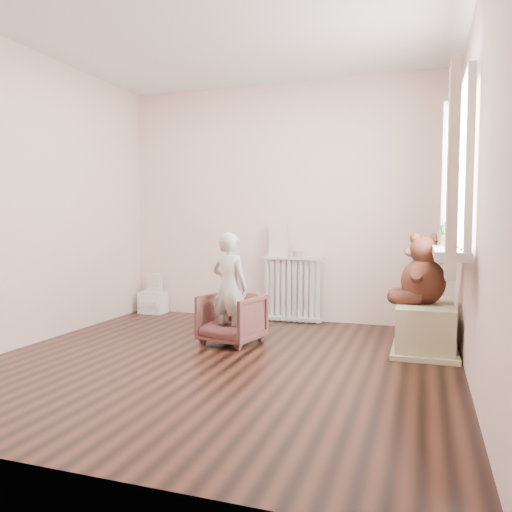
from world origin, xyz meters
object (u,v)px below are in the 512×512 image
(radiator, at_px, (292,286))
(plush_cat, at_px, (447,233))
(toy_bench, at_px, (425,326))
(child, at_px, (230,288))
(teddy_bear, at_px, (424,272))
(toy_vanity, at_px, (153,290))
(armchair, at_px, (232,319))

(radiator, relative_size, plush_cat, 3.07)
(toy_bench, bearing_deg, radiator, 150.66)
(child, bearing_deg, radiator, -90.50)
(teddy_bear, bearing_deg, child, -168.00)
(toy_vanity, xyz_separation_m, toy_bench, (3.07, -0.74, -0.08))
(armchair, distance_m, plush_cat, 1.94)
(radiator, bearing_deg, armchair, -103.29)
(armchair, distance_m, toy_bench, 1.67)
(teddy_bear, height_order, plush_cat, plush_cat)
(armchair, distance_m, teddy_bear, 1.70)
(radiator, height_order, child, child)
(toy_vanity, distance_m, teddy_bear, 3.17)
(teddy_bear, distance_m, plush_cat, 0.46)
(armchair, distance_m, child, 0.29)
(teddy_bear, xyz_separation_m, plush_cat, (0.16, -0.28, 0.33))
(radiator, xyz_separation_m, armchair, (-0.26, -1.11, -0.17))
(armchair, height_order, teddy_bear, teddy_bear)
(toy_vanity, relative_size, armchair, 0.96)
(radiator, height_order, plush_cat, plush_cat)
(toy_vanity, height_order, plush_cat, plush_cat)
(radiator, bearing_deg, toy_bench, -29.34)
(child, relative_size, plush_cat, 4.23)
(plush_cat, bearing_deg, teddy_bear, 140.99)
(child, bearing_deg, toy_bench, -154.39)
(plush_cat, bearing_deg, child, -157.11)
(radiator, relative_size, armchair, 1.44)
(radiator, xyz_separation_m, toy_vanity, (-1.69, -0.03, -0.11))
(toy_bench, xyz_separation_m, plush_cat, (0.14, -0.32, 0.80))
(radiator, distance_m, teddy_bear, 1.60)
(radiator, distance_m, armchair, 1.16)
(radiator, distance_m, toy_bench, 1.59)
(child, distance_m, plush_cat, 1.85)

